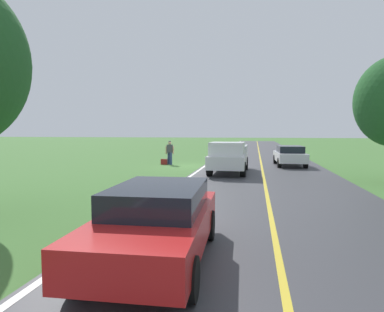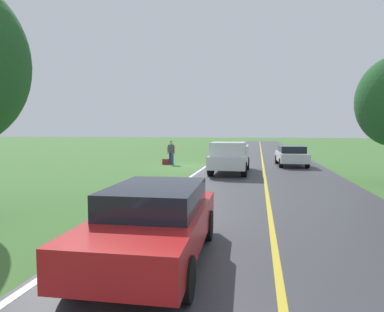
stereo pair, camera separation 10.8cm
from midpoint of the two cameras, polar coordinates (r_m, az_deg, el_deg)
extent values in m
plane|color=#427033|center=(23.66, -0.15, -1.67)|extent=(200.00, 200.00, 0.00)
cube|color=#3D3D42|center=(23.21, 12.09, -1.88)|extent=(8.13, 120.00, 0.00)
cube|color=silver|center=(23.46, 2.57, -1.71)|extent=(0.16, 117.60, 0.00)
cube|color=gold|center=(23.21, 12.09, -1.87)|extent=(0.14, 117.60, 0.00)
cylinder|color=navy|center=(24.42, -3.21, -0.45)|extent=(0.18, 0.18, 0.88)
cylinder|color=navy|center=(24.71, -3.57, -0.40)|extent=(0.18, 0.18, 0.88)
cube|color=#3F3F47|center=(24.52, -3.40, 1.27)|extent=(0.40, 0.26, 0.58)
sphere|color=tan|center=(24.50, -3.40, 2.22)|extent=(0.23, 0.23, 0.23)
sphere|color=#4C564C|center=(24.50, -3.40, 2.39)|extent=(0.20, 0.20, 0.20)
cube|color=#591E19|center=(24.71, -3.29, 1.36)|extent=(0.32, 0.20, 0.44)
cylinder|color=tan|center=(24.44, -2.82, 1.01)|extent=(0.10, 0.10, 0.58)
cylinder|color=tan|center=(24.57, -4.00, 1.02)|extent=(0.10, 0.10, 0.58)
cube|color=maroon|center=(24.64, -4.37, -0.97)|extent=(0.46, 0.21, 0.41)
cube|color=silver|center=(19.98, 6.63, -0.64)|extent=(2.06, 5.42, 0.70)
cube|color=silver|center=(18.75, 6.33, 1.22)|extent=(1.86, 2.18, 0.72)
cube|color=black|center=(18.75, 6.33, 1.44)|extent=(1.69, 1.31, 0.43)
cube|color=silver|center=(20.96, 9.47, 1.14)|extent=(0.13, 3.02, 0.45)
cube|color=silver|center=(21.11, 4.36, 1.21)|extent=(0.13, 3.02, 0.45)
cube|color=silver|center=(22.52, 7.23, 1.38)|extent=(1.84, 0.12, 0.45)
cylinder|color=black|center=(18.22, 8.95, -2.24)|extent=(0.31, 0.80, 0.80)
cylinder|color=black|center=(18.39, 3.34, -2.13)|extent=(0.31, 0.80, 0.80)
cylinder|color=black|center=(21.50, 9.38, -1.26)|extent=(0.31, 0.80, 0.80)
cylinder|color=black|center=(21.64, 4.61, -1.18)|extent=(0.31, 0.80, 0.80)
cube|color=red|center=(6.49, -6.04, -11.92)|extent=(2.01, 4.46, 0.62)
cube|color=black|center=(6.55, -5.62, -6.90)|extent=(1.71, 2.43, 0.46)
cylinder|color=black|center=(5.14, -0.62, -20.06)|extent=(0.26, 0.67, 0.66)
cylinder|color=black|center=(5.65, -18.69, -17.97)|extent=(0.26, 0.67, 0.66)
cylinder|color=black|center=(7.75, 2.92, -11.59)|extent=(0.26, 0.67, 0.66)
cylinder|color=black|center=(8.10, -9.28, -10.94)|extent=(0.26, 0.67, 0.66)
cube|color=silver|center=(24.66, 16.54, -0.11)|extent=(2.02, 4.47, 0.62)
cube|color=black|center=(24.42, 16.63, 1.11)|extent=(1.72, 2.44, 0.46)
cylinder|color=black|center=(25.97, 14.27, -0.54)|extent=(0.27, 0.67, 0.66)
cylinder|color=black|center=(26.18, 17.95, -0.58)|extent=(0.27, 0.67, 0.66)
cylinder|color=black|center=(23.19, 14.92, -1.12)|extent=(0.27, 0.67, 0.66)
cylinder|color=black|center=(23.43, 19.03, -1.15)|extent=(0.27, 0.67, 0.66)
camera|label=1|loc=(0.05, -89.75, 0.02)|focal=31.55mm
camera|label=2|loc=(0.05, 90.25, -0.02)|focal=31.55mm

